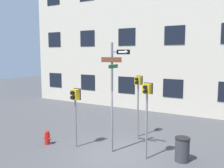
% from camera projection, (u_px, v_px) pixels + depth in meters
% --- Properties ---
extents(ground_plane, '(60.00, 60.00, 0.00)m').
position_uv_depth(ground_plane, '(114.00, 155.00, 9.88)').
color(ground_plane, '#424244').
extents(building_facade, '(24.00, 0.63, 13.81)m').
position_uv_depth(building_facade, '(177.00, 8.00, 16.07)').
color(building_facade, beige).
rests_on(building_facade, ground_plane).
extents(street_sign_pole, '(1.24, 0.71, 4.43)m').
position_uv_depth(street_sign_pole, '(113.00, 89.00, 9.88)').
color(street_sign_pole, slate).
rests_on(street_sign_pole, ground_plane).
extents(pedestrian_signal_left, '(0.36, 0.40, 2.54)m').
position_uv_depth(pedestrian_signal_left, '(75.00, 101.00, 10.53)').
color(pedestrian_signal_left, slate).
rests_on(pedestrian_signal_left, ground_plane).
extents(pedestrian_signal_right, '(0.35, 0.40, 2.92)m').
position_uv_depth(pedestrian_signal_right, '(147.00, 101.00, 9.27)').
color(pedestrian_signal_right, slate).
rests_on(pedestrian_signal_right, ground_plane).
extents(pedestrian_signal_across, '(0.34, 0.40, 2.95)m').
position_uv_depth(pedestrian_signal_across, '(138.00, 90.00, 11.83)').
color(pedestrian_signal_across, slate).
rests_on(pedestrian_signal_across, ground_plane).
extents(fire_hydrant, '(0.39, 0.23, 0.63)m').
position_uv_depth(fire_hydrant, '(47.00, 137.00, 11.05)').
color(fire_hydrant, red).
rests_on(fire_hydrant, ground_plane).
extents(trash_bin, '(0.56, 0.56, 0.91)m').
position_uv_depth(trash_bin, '(182.00, 149.00, 9.28)').
color(trash_bin, '#333338').
rests_on(trash_bin, ground_plane).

